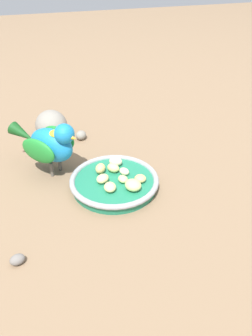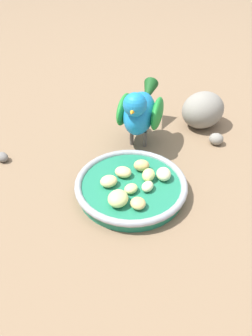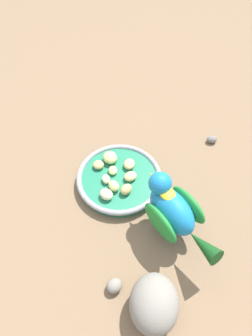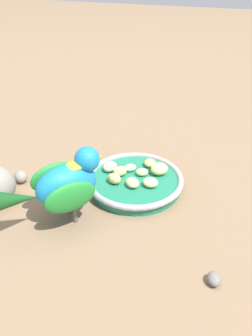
{
  "view_description": "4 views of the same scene",
  "coord_description": "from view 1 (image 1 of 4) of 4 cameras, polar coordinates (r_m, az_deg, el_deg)",
  "views": [
    {
      "loc": [
        -0.17,
        -0.69,
        0.52
      ],
      "look_at": [
        0.01,
        -0.03,
        0.05
      ],
      "focal_mm": 38.94,
      "sensor_mm": 36.0,
      "label": 1
    },
    {
      "loc": [
        0.38,
        -0.28,
        0.43
      ],
      "look_at": [
        -0.03,
        -0.03,
        0.06
      ],
      "focal_mm": 36.33,
      "sensor_mm": 36.0,
      "label": 2
    },
    {
      "loc": [
        -0.11,
        0.37,
        0.59
      ],
      "look_at": [
        -0.03,
        -0.04,
        0.05
      ],
      "focal_mm": 31.06,
      "sensor_mm": 36.0,
      "label": 3
    },
    {
      "loc": [
        -0.67,
        -0.17,
        0.49
      ],
      "look_at": [
        -0.03,
        -0.01,
        0.06
      ],
      "focal_mm": 40.94,
      "sensor_mm": 36.0,
      "label": 4
    }
  ],
  "objects": [
    {
      "name": "apple_piece_0",
      "position": [
        0.83,
        2.24,
        -1.66
      ],
      "size": [
        0.03,
        0.03,
        0.02
      ],
      "primitive_type": "ellipsoid",
      "rotation": [
        0.0,
        0.0,
        6.26
      ],
      "color": "tan",
      "rests_on": "feeding_bowl"
    },
    {
      "name": "apple_piece_3",
      "position": [
        0.83,
        -0.39,
        -1.72
      ],
      "size": [
        0.03,
        0.03,
        0.01
      ],
      "primitive_type": "ellipsoid",
      "rotation": [
        0.0,
        0.0,
        1.84
      ],
      "color": "#C6D17A",
      "rests_on": "feeding_bowl"
    },
    {
      "name": "pebble_1",
      "position": [
        0.71,
        -16.65,
        -13.57
      ],
      "size": [
        0.03,
        0.03,
        0.02
      ],
      "primitive_type": "ellipsoid",
      "rotation": [
        0.0,
        0.0,
        3.45
      ],
      "color": "slate",
      "rests_on": "ground_plane"
    },
    {
      "name": "feeding_bowl",
      "position": [
        0.84,
        -1.85,
        -2.24
      ],
      "size": [
        0.21,
        0.21,
        0.03
      ],
      "color": "#1E7251",
      "rests_on": "ground_plane"
    },
    {
      "name": "apple_piece_8",
      "position": [
        0.8,
        1.12,
        -2.7
      ],
      "size": [
        0.05,
        0.05,
        0.02
      ],
      "primitive_type": "ellipsoid",
      "rotation": [
        0.0,
        0.0,
        2.23
      ],
      "color": "#C6D17A",
      "rests_on": "feeding_bowl"
    },
    {
      "name": "apple_piece_1",
      "position": [
        0.89,
        -1.49,
        1.06
      ],
      "size": [
        0.04,
        0.04,
        0.02
      ],
      "primitive_type": "ellipsoid",
      "rotation": [
        0.0,
        0.0,
        2.58
      ],
      "color": "beige",
      "rests_on": "feeding_bowl"
    },
    {
      "name": "pebble_0",
      "position": [
        1.05,
        -7.07,
        5.12
      ],
      "size": [
        0.04,
        0.04,
        0.03
      ],
      "primitive_type": "ellipsoid",
      "rotation": [
        0.0,
        0.0,
        3.91
      ],
      "color": "gray",
      "rests_on": "ground_plane"
    },
    {
      "name": "rock_large",
      "position": [
        1.05,
        -11.6,
        6.52
      ],
      "size": [
        0.1,
        0.11,
        0.08
      ],
      "primitive_type": "ellipsoid",
      "rotation": [
        0.0,
        0.0,
        4.78
      ],
      "color": "gray",
      "rests_on": "ground_plane"
    },
    {
      "name": "apple_piece_4",
      "position": [
        0.86,
        -2.02,
        0.02
      ],
      "size": [
        0.04,
        0.04,
        0.02
      ],
      "primitive_type": "ellipsoid",
      "rotation": [
        0.0,
        0.0,
        5.45
      ],
      "color": "#C6D17A",
      "rests_on": "feeding_bowl"
    },
    {
      "name": "apple_piece_2",
      "position": [
        0.86,
        -4.03,
        -0.07
      ],
      "size": [
        0.03,
        0.04,
        0.02
      ],
      "primitive_type": "ellipsoid",
      "rotation": [
        0.0,
        0.0,
        4.19
      ],
      "color": "tan",
      "rests_on": "feeding_bowl"
    },
    {
      "name": "apple_piece_5",
      "position": [
        0.85,
        -0.28,
        -0.54
      ],
      "size": [
        0.03,
        0.03,
        0.02
      ],
      "primitive_type": "ellipsoid",
      "rotation": [
        0.0,
        0.0,
        5.21
      ],
      "color": "beige",
      "rests_on": "feeding_bowl"
    },
    {
      "name": "ground_plane",
      "position": [
        0.88,
        -1.13,
        -1.8
      ],
      "size": [
        4.0,
        4.0,
        0.0
      ],
      "primitive_type": "plane",
      "color": "#7A6047"
    },
    {
      "name": "apple_piece_7",
      "position": [
        0.83,
        -3.69,
        -1.67
      ],
      "size": [
        0.04,
        0.04,
        0.02
      ],
      "primitive_type": "ellipsoid",
      "rotation": [
        0.0,
        0.0,
        3.85
      ],
      "color": "#E5C67F",
      "rests_on": "feeding_bowl"
    },
    {
      "name": "parrot",
      "position": [
        0.88,
        -11.82,
        3.88
      ],
      "size": [
        0.16,
        0.17,
        0.14
      ],
      "rotation": [
        0.0,
        0.0,
        -0.8
      ],
      "color": "#59544C",
      "rests_on": "ground_plane"
    },
    {
      "name": "apple_piece_6",
      "position": [
        0.8,
        -2.52,
        -3.01
      ],
      "size": [
        0.03,
        0.03,
        0.02
      ],
      "primitive_type": "ellipsoid",
      "rotation": [
        0.0,
        0.0,
        4.59
      ],
      "color": "#E5C67F",
      "rests_on": "feeding_bowl"
    }
  ]
}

